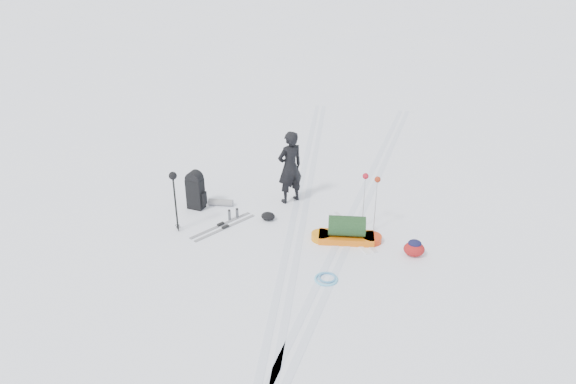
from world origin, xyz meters
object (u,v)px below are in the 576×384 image
ski_poles_black (174,183)px  skier (290,167)px  expedition_rucksack (199,191)px  pulk_sled (347,232)px

ski_poles_black → skier: bearing=41.4°
skier → ski_poles_black: (-2.21, -1.85, 0.27)m
skier → expedition_rucksack: bearing=-23.0°
pulk_sled → ski_poles_black: bearing=178.6°
skier → expedition_rucksack: 2.25m
skier → expedition_rucksack: skier is taller
expedition_rucksack → ski_poles_black: 1.34m
skier → pulk_sled: size_ratio=1.17×
pulk_sled → expedition_rucksack: expedition_rucksack is taller
pulk_sled → ski_poles_black: size_ratio=1.08×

